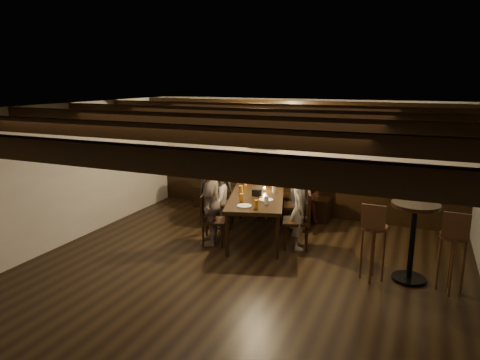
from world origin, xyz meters
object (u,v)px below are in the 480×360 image
at_px(chair_right_near, 296,214).
at_px(chair_left_far, 213,229).
at_px(dining_table, 257,199).
at_px(person_left_far, 211,204).
at_px(person_left_near, 219,197).
at_px(high_top_table, 413,230).
at_px(person_right_near, 299,196).
at_px(person_bench_centre, 261,190).
at_px(person_bench_right, 306,193).
at_px(person_bench_left, 216,185).
at_px(chair_right_far, 297,231).
at_px(chair_left_near, 221,212).
at_px(bar_stool_left, 372,251).
at_px(bar_stool_right, 451,262).
at_px(person_right_far, 300,209).

bearing_deg(chair_right_near, chair_left_far, 122.02).
bearing_deg(dining_table, person_left_far, -149.04).
bearing_deg(person_left_near, high_top_table, 57.43).
bearing_deg(person_left_near, person_right_near, 90.00).
relative_size(chair_right_near, person_left_near, 0.82).
height_order(person_bench_centre, person_left_far, person_left_far).
bearing_deg(person_bench_right, person_bench_centre, -9.46).
bearing_deg(chair_right_near, person_bench_left, 74.48).
relative_size(chair_right_far, person_left_near, 0.81).
distance_m(person_bench_left, person_right_near, 1.71).
distance_m(chair_left_near, bar_stool_left, 3.18).
bearing_deg(bar_stool_left, bar_stool_right, 4.96).
distance_m(person_right_near, bar_stool_left, 2.24).
bearing_deg(chair_left_near, person_bench_left, -158.22).
bearing_deg(chair_right_near, dining_table, 121.98).
bearing_deg(chair_right_near, person_bench_right, -21.73).
bearing_deg(chair_right_far, bar_stool_right, -123.70).
relative_size(person_bench_left, bar_stool_left, 1.22).
bearing_deg(dining_table, person_bench_left, 135.00).
relative_size(dining_table, person_bench_centre, 1.85).
relative_size(person_right_near, high_top_table, 1.14).
bearing_deg(person_left_near, person_right_far, 59.04).
bearing_deg(chair_left_far, person_left_near, -177.99).
relative_size(chair_right_far, bar_stool_right, 0.84).
distance_m(chair_left_far, person_left_far, 0.45).
distance_m(dining_table, person_right_near, 0.88).
bearing_deg(person_left_near, chair_right_near, 90.00).
bearing_deg(person_bench_left, chair_right_near, 164.48).
relative_size(chair_right_near, person_bench_centre, 0.81).
bearing_deg(chair_left_near, dining_table, 58.00).
bearing_deg(person_bench_right, person_left_near, 15.26).
xyz_separation_m(chair_right_far, person_bench_right, (-0.22, 1.34, 0.30)).
relative_size(dining_table, bar_stool_right, 1.94).
xyz_separation_m(person_bench_centre, high_top_table, (2.92, -1.77, 0.14)).
xyz_separation_m(chair_left_far, high_top_table, (3.18, -0.13, 0.48)).
bearing_deg(chair_left_far, high_top_table, 70.91).
relative_size(dining_table, chair_right_near, 2.28).
distance_m(chair_left_far, person_bench_centre, 1.70).
relative_size(person_left_far, bar_stool_right, 1.23).
relative_size(person_left_far, person_right_near, 1.09).
bearing_deg(chair_left_far, person_bench_centre, 154.41).
height_order(person_bench_centre, person_left_near, person_bench_centre).
bearing_deg(person_bench_centre, high_top_table, 131.99).
bearing_deg(person_right_far, chair_left_near, 58.53).
xyz_separation_m(chair_left_far, chair_right_far, (1.38, 0.41, 0.03)).
bearing_deg(person_right_near, bar_stool_left, -153.41).
bearing_deg(dining_table, person_left_near, 149.04).
relative_size(chair_right_far, person_right_far, 0.72).
bearing_deg(chair_right_near, chair_left_near, 90.00).
height_order(chair_left_near, bar_stool_right, bar_stool_right).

